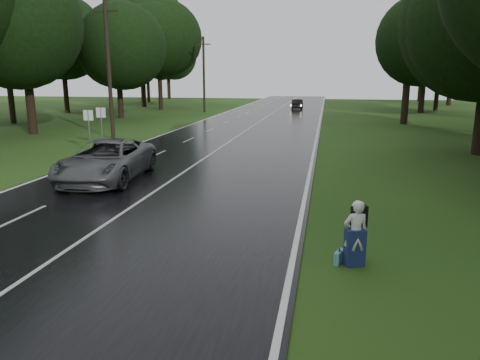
# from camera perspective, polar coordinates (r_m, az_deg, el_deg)

# --- Properties ---
(ground) EXTENTS (160.00, 160.00, 0.00)m
(ground) POSITION_cam_1_polar(r_m,az_deg,el_deg) (12.90, -20.29, -7.97)
(ground) COLOR #264715
(ground) RESTS_ON ground
(road) EXTENTS (12.00, 140.00, 0.04)m
(road) POSITION_cam_1_polar(r_m,az_deg,el_deg) (31.24, -1.22, 4.92)
(road) COLOR black
(road) RESTS_ON ground
(lane_center) EXTENTS (0.12, 140.00, 0.01)m
(lane_center) POSITION_cam_1_polar(r_m,az_deg,el_deg) (31.23, -1.22, 4.96)
(lane_center) COLOR silver
(lane_center) RESTS_ON road
(grey_car) EXTENTS (3.38, 6.41, 1.72)m
(grey_car) POSITION_cam_1_polar(r_m,az_deg,el_deg) (20.23, -16.51, 2.41)
(grey_car) COLOR #4A4C4F
(grey_car) RESTS_ON road
(far_car) EXTENTS (1.84, 4.14, 1.32)m
(far_car) POSITION_cam_1_polar(r_m,az_deg,el_deg) (61.73, 7.21, 9.49)
(far_car) COLOR black
(far_car) RESTS_ON road
(hitchhiker) EXTENTS (0.69, 0.66, 1.62)m
(hitchhiker) POSITION_cam_1_polar(r_m,az_deg,el_deg) (11.12, 14.40, -6.80)
(hitchhiker) COLOR silver
(hitchhiker) RESTS_ON ground
(suitcase) EXTENTS (0.27, 0.46, 0.31)m
(suitcase) POSITION_cam_1_polar(r_m,az_deg,el_deg) (11.36, 12.41, -9.48)
(suitcase) COLOR teal
(suitcase) RESTS_ON ground
(utility_pole_mid) EXTENTS (1.80, 0.28, 9.65)m
(utility_pole_mid) POSITION_cam_1_polar(r_m,az_deg,el_deg) (33.67, -15.72, 4.99)
(utility_pole_mid) COLOR black
(utility_pole_mid) RESTS_ON ground
(utility_pole_far) EXTENTS (1.80, 0.28, 9.01)m
(utility_pole_far) POSITION_cam_1_polar(r_m,az_deg,el_deg) (56.82, -4.51, 8.55)
(utility_pole_far) COLOR black
(utility_pole_far) RESTS_ON ground
(road_sign_a) EXTENTS (0.60, 0.10, 2.49)m
(road_sign_a) POSITION_cam_1_polar(r_m,az_deg,el_deg) (28.22, -18.32, 3.33)
(road_sign_a) COLOR white
(road_sign_a) RESTS_ON ground
(road_sign_b) EXTENTS (0.61, 0.10, 2.53)m
(road_sign_b) POSITION_cam_1_polar(r_m,az_deg,el_deg) (29.55, -16.90, 3.84)
(road_sign_b) COLOR white
(road_sign_b) RESTS_ON ground
(tree_left_d) EXTENTS (8.87, 8.87, 13.86)m
(tree_left_d) POSITION_cam_1_polar(r_m,az_deg,el_deg) (38.94, -24.64, 5.33)
(tree_left_d) COLOR black
(tree_left_d) RESTS_ON ground
(tree_left_e) EXTENTS (7.83, 7.83, 12.24)m
(tree_left_e) POSITION_cam_1_polar(r_m,az_deg,el_deg) (50.59, -14.76, 7.61)
(tree_left_e) COLOR black
(tree_left_e) RESTS_ON ground
(tree_left_f) EXTENTS (10.52, 10.52, 16.44)m
(tree_left_f) POSITION_cam_1_polar(r_m,az_deg,el_deg) (61.65, -9.95, 8.75)
(tree_left_f) COLOR black
(tree_left_f) RESTS_ON ground
(tree_right_d) EXTENTS (7.85, 7.85, 12.27)m
(tree_right_d) POSITION_cam_1_polar(r_m,az_deg,el_deg) (29.41, 27.77, 2.86)
(tree_right_d) COLOR black
(tree_right_d) RESTS_ON ground
(tree_right_e) EXTENTS (8.54, 8.54, 13.34)m
(tree_right_e) POSITION_cam_1_polar(r_m,az_deg,el_deg) (45.41, 19.96, 6.67)
(tree_right_e) COLOR black
(tree_right_e) RESTS_ON ground
(tree_right_f) EXTENTS (8.86, 8.86, 13.84)m
(tree_right_f) POSITION_cam_1_polar(r_m,az_deg,el_deg) (60.05, 21.84, 7.90)
(tree_right_f) COLOR black
(tree_right_f) RESTS_ON ground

